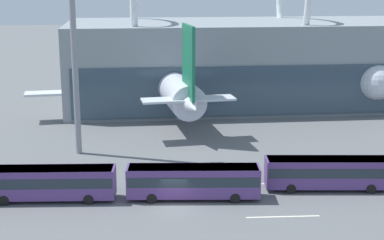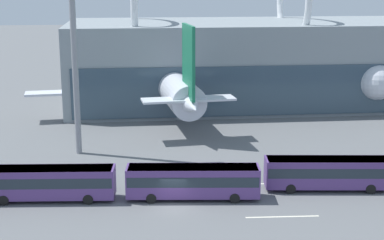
# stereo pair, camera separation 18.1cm
# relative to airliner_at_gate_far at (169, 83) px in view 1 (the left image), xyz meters

# --- Properties ---
(ground_plane) EXTENTS (440.00, 440.00, 0.00)m
(ground_plane) POSITION_rel_airliner_at_gate_far_xyz_m (-2.17, -39.03, -5.08)
(ground_plane) COLOR slate
(airliner_at_gate_far) EXTENTS (44.22, 42.13, 15.38)m
(airliner_at_gate_far) POSITION_rel_airliner_at_gate_far_xyz_m (0.00, 0.00, 0.00)
(airliner_at_gate_far) COLOR silver
(airliner_at_gate_far) RESTS_ON ground_plane
(shuttle_bus_1) EXTENTS (13.23, 3.68, 3.30)m
(shuttle_bus_1) POSITION_rel_airliner_at_gate_far_xyz_m (-14.32, -35.89, -3.14)
(shuttle_bus_1) COLOR #56387A
(shuttle_bus_1) RESTS_ON ground_plane
(shuttle_bus_2) EXTENTS (13.26, 3.93, 3.30)m
(shuttle_bus_2) POSITION_rel_airliner_at_gate_far_xyz_m (-0.14, -36.97, -3.14)
(shuttle_bus_2) COLOR #56387A
(shuttle_bus_2) RESTS_ON ground_plane
(shuttle_bus_3) EXTENTS (13.28, 4.06, 3.30)m
(shuttle_bus_3) POSITION_rel_airliner_at_gate_far_xyz_m (14.03, -35.85, -3.14)
(shuttle_bus_3) COLOR #56387A
(shuttle_bus_3) RESTS_ON ground_plane
(floodlight_mast) EXTENTS (2.21, 2.21, 32.06)m
(floodlight_mast) POSITION_rel_airliner_at_gate_far_xyz_m (-12.64, -20.18, 12.85)
(floodlight_mast) COLOR gray
(floodlight_mast) RESTS_ON ground_plane
(lane_stripe_0) EXTENTS (6.82, 0.57, 0.01)m
(lane_stripe_0) POSITION_rel_airliner_at_gate_far_xyz_m (7.55, -42.35, -5.07)
(lane_stripe_0) COLOR silver
(lane_stripe_0) RESTS_ON ground_plane
(lane_stripe_3) EXTENTS (11.76, 0.40, 0.01)m
(lane_stripe_3) POSITION_rel_airliner_at_gate_far_xyz_m (12.60, -33.46, -5.07)
(lane_stripe_3) COLOR silver
(lane_stripe_3) RESTS_ON ground_plane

